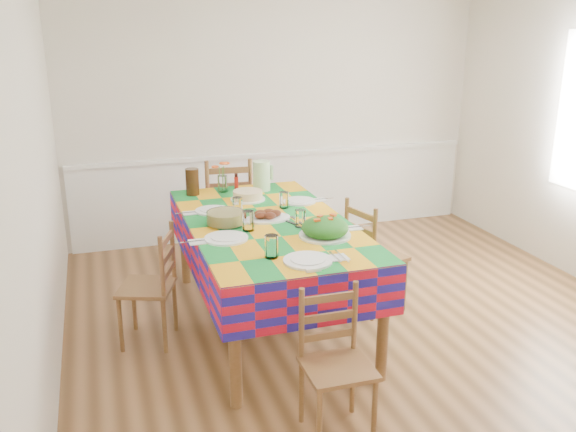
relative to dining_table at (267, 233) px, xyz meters
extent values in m
cube|color=brown|center=(0.72, -0.43, -0.77)|extent=(4.50, 5.00, 0.04)
cube|color=beige|center=(0.72, 2.09, 0.60)|extent=(4.50, 0.04, 2.70)
cube|color=beige|center=(-1.55, -0.43, 0.60)|extent=(0.04, 5.00, 2.70)
cube|color=white|center=(0.72, 2.04, 0.15)|extent=(4.41, 0.06, 0.04)
cube|color=white|center=(0.72, 2.06, -0.30)|extent=(4.41, 0.03, 0.90)
cylinder|color=brown|center=(-0.49, -0.99, -0.35)|extent=(0.08, 0.08, 0.79)
cylinder|color=brown|center=(0.49, -0.99, -0.35)|extent=(0.08, 0.08, 0.79)
cylinder|color=brown|center=(-0.49, 0.99, -0.35)|extent=(0.08, 0.08, 0.79)
cylinder|color=brown|center=(0.49, 0.99, -0.35)|extent=(0.08, 0.08, 0.79)
cube|color=brown|center=(0.00, 0.00, 0.07)|extent=(1.11, 2.11, 0.04)
cube|color=red|center=(0.00, 0.00, 0.09)|extent=(1.16, 2.16, 0.01)
cube|color=red|center=(-0.58, 0.00, -0.08)|extent=(0.01, 2.16, 0.33)
cube|color=red|center=(0.58, 0.00, -0.08)|extent=(0.01, 2.16, 0.33)
cube|color=red|center=(0.00, -1.08, -0.08)|extent=(1.16, 0.01, 0.33)
cube|color=red|center=(0.00, 1.08, -0.08)|extent=(1.16, 0.01, 0.33)
cylinder|color=white|center=(0.01, -0.86, 0.10)|extent=(0.31, 0.31, 0.02)
cylinder|color=white|center=(0.01, -0.86, 0.11)|extent=(0.22, 0.22, 0.01)
cylinder|color=white|center=(-0.18, -0.72, 0.17)|extent=(0.09, 0.09, 0.15)
cube|color=silver|center=(0.22, -0.86, 0.10)|extent=(0.11, 0.11, 0.01)
cube|color=silver|center=(0.20, -0.86, 0.10)|extent=(0.01, 0.19, 0.00)
cube|color=silver|center=(0.24, -0.86, 0.10)|extent=(0.01, 0.23, 0.00)
cylinder|color=white|center=(-0.38, -0.30, 0.10)|extent=(0.30, 0.30, 0.02)
cylinder|color=white|center=(-0.38, -0.30, 0.11)|extent=(0.21, 0.21, 0.01)
cylinder|color=white|center=(-0.19, -0.17, 0.17)|extent=(0.08, 0.08, 0.14)
cube|color=silver|center=(-0.58, -0.30, 0.10)|extent=(0.11, 0.11, 0.01)
cube|color=silver|center=(-0.60, -0.30, 0.10)|extent=(0.19, 0.01, 0.00)
cube|color=silver|center=(-0.56, -0.30, 0.10)|extent=(0.22, 0.01, 0.00)
cylinder|color=white|center=(-0.34, 0.36, 0.10)|extent=(0.27, 0.27, 0.01)
cylinder|color=white|center=(-0.34, 0.36, 0.11)|extent=(0.19, 0.19, 0.01)
cylinder|color=white|center=(-0.17, 0.24, 0.16)|extent=(0.08, 0.08, 0.13)
cube|color=silver|center=(-0.52, 0.36, 0.10)|extent=(0.10, 0.10, 0.01)
cube|color=silver|center=(-0.54, 0.36, 0.10)|extent=(0.17, 0.01, 0.00)
cube|color=silver|center=(-0.50, 0.36, 0.10)|extent=(0.20, 0.01, 0.00)
cylinder|color=white|center=(0.36, -0.36, 0.10)|extent=(0.28, 0.28, 0.01)
cylinder|color=white|center=(0.36, -0.36, 0.11)|extent=(0.20, 0.20, 0.01)
cylinder|color=white|center=(0.18, -0.23, 0.16)|extent=(0.08, 0.08, 0.14)
cube|color=silver|center=(0.55, -0.36, 0.10)|extent=(0.10, 0.10, 0.01)
cube|color=silver|center=(0.53, -0.36, 0.10)|extent=(0.18, 0.01, 0.00)
cube|color=silver|center=(0.57, -0.36, 0.10)|extent=(0.21, 0.01, 0.00)
cylinder|color=white|center=(0.39, 0.40, 0.10)|extent=(0.27, 0.27, 0.01)
cylinder|color=white|center=(0.39, 0.40, 0.11)|extent=(0.19, 0.19, 0.01)
cylinder|color=white|center=(0.22, 0.28, 0.16)|extent=(0.08, 0.08, 0.13)
cube|color=silver|center=(0.57, 0.40, 0.10)|extent=(0.10, 0.10, 0.01)
cube|color=silver|center=(0.55, 0.40, 0.10)|extent=(0.17, 0.01, 0.00)
cube|color=silver|center=(0.59, 0.40, 0.10)|extent=(0.20, 0.01, 0.00)
ellipsoid|color=white|center=(0.01, 0.04, 0.10)|extent=(0.35, 0.25, 0.02)
ellipsoid|color=black|center=(0.07, 0.04, 0.14)|extent=(0.09, 0.08, 0.05)
ellipsoid|color=black|center=(0.03, 0.08, 0.14)|extent=(0.09, 0.08, 0.05)
ellipsoid|color=black|center=(-0.03, 0.07, 0.14)|extent=(0.09, 0.08, 0.05)
ellipsoid|color=black|center=(-0.04, 0.02, 0.14)|extent=(0.09, 0.08, 0.05)
ellipsoid|color=black|center=(0.02, -0.01, 0.14)|extent=(0.09, 0.08, 0.05)
cylinder|color=white|center=(0.28, -0.46, 0.10)|extent=(0.36, 0.36, 0.02)
ellipsoid|color=#134110|center=(0.28, -0.46, 0.16)|extent=(0.33, 0.33, 0.14)
cube|color=#D14912|center=(0.21, -0.49, 0.23)|extent=(0.04, 0.03, 0.01)
cube|color=#D14912|center=(0.26, -0.42, 0.23)|extent=(0.05, 0.05, 0.01)
cube|color=#D14912|center=(0.31, -0.49, 0.23)|extent=(0.04, 0.05, 0.01)
cube|color=#D14912|center=(0.36, -0.42, 0.23)|extent=(0.05, 0.05, 0.01)
cylinder|color=white|center=(-0.31, 0.02, 0.14)|extent=(0.28, 0.28, 0.10)
cylinder|color=tan|center=(-0.31, 0.02, 0.14)|extent=(0.25, 0.25, 0.08)
cylinder|color=white|center=(0.00, 0.59, 0.10)|extent=(0.29, 0.29, 0.01)
cylinder|color=#D8BB84|center=(0.00, 0.59, 0.14)|extent=(0.24, 0.24, 0.07)
cube|color=black|center=(0.17, -0.15, 0.10)|extent=(0.14, 0.33, 0.01)
cube|color=black|center=(0.23, -0.13, 0.10)|extent=(0.07, 0.34, 0.01)
cylinder|color=white|center=(-0.14, 0.92, 0.17)|extent=(0.08, 0.08, 0.14)
cylinder|color=#437A28|center=(-0.17, 0.92, 0.22)|extent=(0.01, 0.01, 0.20)
ellipsoid|color=#D14912|center=(-0.20, 0.92, 0.32)|extent=(0.07, 0.07, 0.02)
cylinder|color=#437A28|center=(-0.12, 0.93, 0.22)|extent=(0.01, 0.01, 0.20)
ellipsoid|color=#D14912|center=(-0.10, 0.95, 0.34)|extent=(0.07, 0.07, 0.02)
cylinder|color=#437A28|center=(-0.14, 0.90, 0.22)|extent=(0.01, 0.01, 0.20)
ellipsoid|color=#D14912|center=(-0.14, 0.87, 0.36)|extent=(0.07, 0.07, 0.02)
cylinder|color=red|center=(-0.02, 0.92, 0.17)|extent=(0.04, 0.04, 0.15)
cylinder|color=#B5EAA5|center=(0.20, 0.86, 0.23)|extent=(0.15, 0.15, 0.26)
cylinder|color=black|center=(-0.41, 0.90, 0.21)|extent=(0.11, 0.11, 0.23)
cube|color=white|center=(-0.01, -1.01, 0.11)|extent=(0.09, 0.03, 0.02)
cylinder|color=brown|center=(-0.16, -1.56, -0.54)|extent=(0.03, 0.03, 0.40)
cylinder|color=brown|center=(0.16, -1.57, -0.54)|extent=(0.03, 0.03, 0.40)
cylinder|color=brown|center=(-0.16, -1.26, -0.54)|extent=(0.03, 0.03, 0.40)
cylinder|color=brown|center=(0.16, -1.26, -0.54)|extent=(0.03, 0.03, 0.40)
cube|color=brown|center=(0.00, -1.41, -0.33)|extent=(0.38, 0.36, 0.03)
cylinder|color=brown|center=(-0.16, -1.25, -0.12)|extent=(0.03, 0.03, 0.45)
cylinder|color=brown|center=(0.16, -1.25, -0.12)|extent=(0.03, 0.03, 0.45)
cube|color=brown|center=(0.00, -1.25, -0.21)|extent=(0.32, 0.02, 0.04)
cube|color=brown|center=(0.00, -1.25, -0.09)|extent=(0.32, 0.02, 0.04)
cube|color=brown|center=(0.00, -1.25, 0.03)|extent=(0.32, 0.02, 0.04)
cylinder|color=brown|center=(0.22, 1.58, -0.50)|extent=(0.04, 0.04, 0.50)
cylinder|color=brown|center=(-0.18, 1.62, -0.50)|extent=(0.04, 0.04, 0.50)
cylinder|color=brown|center=(0.18, 1.20, -0.50)|extent=(0.04, 0.04, 0.50)
cylinder|color=brown|center=(-0.22, 1.24, -0.50)|extent=(0.04, 0.04, 0.50)
cube|color=brown|center=(0.00, 1.41, -0.23)|extent=(0.51, 0.49, 0.03)
cylinder|color=brown|center=(0.18, 1.19, 0.03)|extent=(0.04, 0.04, 0.56)
cylinder|color=brown|center=(-0.22, 1.23, 0.03)|extent=(0.04, 0.04, 0.56)
cube|color=brown|center=(-0.02, 1.21, -0.08)|extent=(0.40, 0.06, 0.06)
cube|color=brown|center=(-0.02, 1.21, 0.06)|extent=(0.40, 0.06, 0.06)
cube|color=brown|center=(-0.02, 1.21, 0.21)|extent=(0.40, 0.06, 0.06)
cylinder|color=brown|center=(-1.00, 0.21, -0.54)|extent=(0.03, 0.03, 0.42)
cylinder|color=brown|center=(-1.12, -0.10, -0.54)|extent=(0.03, 0.03, 0.42)
cylinder|color=brown|center=(-0.71, 0.10, -0.54)|extent=(0.03, 0.03, 0.42)
cylinder|color=brown|center=(-0.82, -0.21, -0.54)|extent=(0.03, 0.03, 0.42)
cube|color=brown|center=(-0.91, 0.00, -0.32)|extent=(0.48, 0.49, 0.03)
cylinder|color=brown|center=(-0.70, 0.10, -0.10)|extent=(0.03, 0.03, 0.46)
cylinder|color=brown|center=(-0.81, -0.21, -0.10)|extent=(0.03, 0.03, 0.46)
cube|color=brown|center=(-0.76, -0.06, -0.19)|extent=(0.13, 0.32, 0.05)
cube|color=brown|center=(-0.76, -0.06, -0.07)|extent=(0.13, 0.32, 0.05)
cube|color=brown|center=(-0.76, -0.06, 0.05)|extent=(0.13, 0.32, 0.05)
cylinder|color=brown|center=(1.12, -0.13, -0.53)|extent=(0.04, 0.04, 0.44)
cylinder|color=brown|center=(1.03, 0.21, -0.53)|extent=(0.04, 0.04, 0.44)
cylinder|color=brown|center=(0.80, -0.21, -0.53)|extent=(0.04, 0.04, 0.44)
cylinder|color=brown|center=(0.71, 0.13, -0.53)|extent=(0.04, 0.04, 0.44)
cube|color=brown|center=(0.91, 0.00, -0.29)|extent=(0.48, 0.49, 0.03)
cylinder|color=brown|center=(0.79, -0.21, -0.06)|extent=(0.04, 0.04, 0.49)
cylinder|color=brown|center=(0.70, 0.13, -0.06)|extent=(0.04, 0.04, 0.49)
cube|color=brown|center=(0.74, -0.04, -0.16)|extent=(0.11, 0.34, 0.05)
cube|color=brown|center=(0.74, -0.04, -0.04)|extent=(0.11, 0.34, 0.05)
cube|color=brown|center=(0.74, -0.04, 0.09)|extent=(0.11, 0.34, 0.05)
camera|label=1|loc=(-1.18, -4.15, 1.50)|focal=38.00mm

